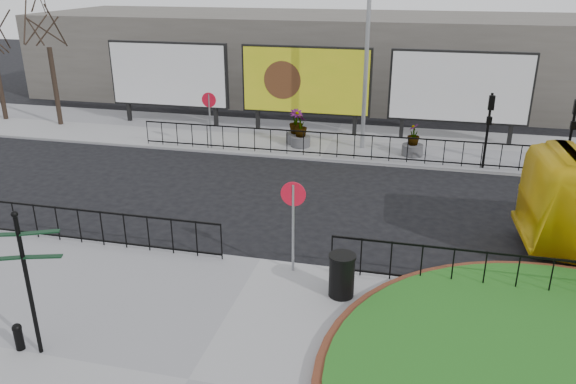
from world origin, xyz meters
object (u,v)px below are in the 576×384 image
(lamp_post, at_px, (368,39))
(planter_a, at_px, (296,129))
(billboard_mid, at_px, (306,81))
(litter_bin, at_px, (342,275))
(planter_b, at_px, (301,134))
(fingerpost_sign, at_px, (25,270))
(planter_c, at_px, (413,144))
(bollard, at_px, (18,335))

(lamp_post, bearing_deg, planter_a, -180.00)
(billboard_mid, xyz_separation_m, litter_bin, (3.91, -14.29, -1.93))
(lamp_post, bearing_deg, planter_b, -170.77)
(fingerpost_sign, bearing_deg, billboard_mid, 67.35)
(lamp_post, xyz_separation_m, planter_c, (2.19, -0.60, -4.19))
(lamp_post, distance_m, bollard, 17.35)
(fingerpost_sign, height_order, planter_b, fingerpost_sign)
(planter_c, bearing_deg, litter_bin, -96.29)
(planter_c, bearing_deg, planter_b, 178.11)
(litter_bin, bearing_deg, billboard_mid, 105.30)
(litter_bin, bearing_deg, fingerpost_sign, -147.67)
(fingerpost_sign, bearing_deg, bollard, 165.64)
(litter_bin, bearing_deg, planter_c, 83.71)
(lamp_post, relative_size, planter_b, 6.32)
(billboard_mid, bearing_deg, litter_bin, -74.70)
(billboard_mid, distance_m, planter_a, 2.69)
(planter_b, bearing_deg, fingerpost_sign, -97.68)
(litter_bin, bearing_deg, bollard, -149.52)
(billboard_mid, height_order, planter_b, billboard_mid)
(lamp_post, bearing_deg, fingerpost_sign, -106.76)
(planter_a, height_order, planter_c, planter_a)
(bollard, relative_size, planter_a, 0.40)
(billboard_mid, distance_m, planter_c, 6.13)
(planter_c, bearing_deg, planter_a, 173.42)
(billboard_mid, height_order, planter_c, billboard_mid)
(litter_bin, distance_m, planter_b, 12.42)
(billboard_mid, distance_m, litter_bin, 14.94)
(planter_a, bearing_deg, litter_bin, -72.33)
(billboard_mid, distance_m, fingerpost_sign, 17.99)
(lamp_post, xyz_separation_m, fingerpost_sign, (-4.79, -15.93, -2.79))
(litter_bin, height_order, planter_b, planter_b)
(bollard, bearing_deg, billboard_mid, 82.83)
(billboard_mid, relative_size, planter_a, 3.99)
(lamp_post, distance_m, planter_c, 4.77)
(billboard_mid, relative_size, litter_bin, 5.69)
(litter_bin, relative_size, planter_b, 0.75)
(planter_b, bearing_deg, bollard, -99.35)
(fingerpost_sign, bearing_deg, planter_b, 65.37)
(bollard, xyz_separation_m, planter_a, (2.24, 15.95, 0.31))
(bollard, relative_size, litter_bin, 0.56)
(litter_bin, relative_size, planter_a, 0.70)
(billboard_mid, xyz_separation_m, bollard, (-2.25, -17.92, -2.14))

